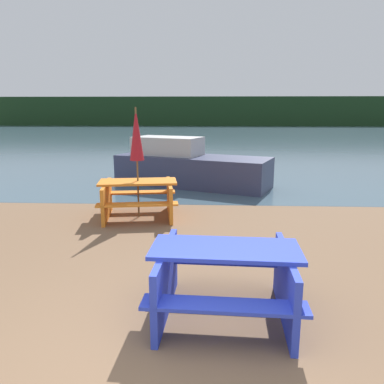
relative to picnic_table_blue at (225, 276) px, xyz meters
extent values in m
cube|color=#425B6B|center=(-0.67, 29.86, -0.47)|extent=(60.00, 50.00, 0.00)
cube|color=#193319|center=(-0.67, 49.86, 1.54)|extent=(80.00, 1.60, 4.00)
cube|color=blue|center=(0.00, 0.00, 0.30)|extent=(1.61, 0.78, 0.04)
cube|color=blue|center=(-0.03, -0.55, -0.05)|extent=(1.59, 0.36, 0.04)
cube|color=blue|center=(0.03, 0.55, -0.05)|extent=(1.59, 0.36, 0.04)
cube|color=blue|center=(-0.65, 0.03, -0.09)|extent=(0.14, 1.38, 0.75)
cube|color=blue|center=(0.65, -0.03, -0.09)|extent=(0.14, 1.38, 0.75)
cube|color=orange|center=(-1.66, 3.80, 0.29)|extent=(1.68, 0.93, 0.04)
cube|color=orange|center=(-1.58, 3.26, -0.06)|extent=(1.61, 0.51, 0.04)
cube|color=orange|center=(-1.74, 4.35, -0.06)|extent=(1.61, 0.51, 0.04)
cube|color=orange|center=(-2.31, 3.70, -0.10)|extent=(0.27, 1.38, 0.73)
cube|color=orange|center=(-1.01, 3.90, -0.10)|extent=(0.27, 1.38, 0.73)
cylinder|color=brown|center=(-1.66, 3.80, 0.67)|extent=(0.04, 0.04, 2.27)
cone|color=#A81923|center=(-1.66, 3.80, 1.27)|extent=(0.29, 0.29, 1.06)
cube|color=#333856|center=(-0.68, 7.22, -0.03)|extent=(4.78, 3.07, 0.88)
cube|color=#B2B2B2|center=(-1.44, 7.52, 0.68)|extent=(2.25, 1.72, 0.54)
camera|label=1|loc=(-0.18, -3.76, 1.75)|focal=35.00mm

